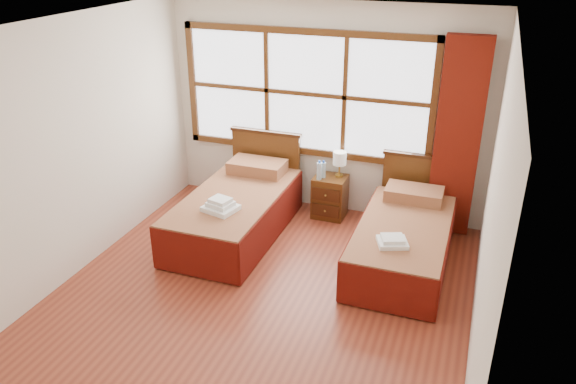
% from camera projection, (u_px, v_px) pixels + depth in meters
% --- Properties ---
extents(floor, '(4.50, 4.50, 0.00)m').
position_uv_depth(floor, '(257.00, 301.00, 5.51)').
color(floor, brown).
rests_on(floor, ground).
extents(ceiling, '(4.50, 4.50, 0.00)m').
position_uv_depth(ceiling, '(250.00, 28.00, 4.41)').
color(ceiling, white).
rests_on(ceiling, wall_back).
extents(wall_back, '(4.00, 0.00, 4.00)m').
position_uv_depth(wall_back, '(325.00, 110.00, 6.88)').
color(wall_back, silver).
rests_on(wall_back, floor).
extents(wall_left, '(0.00, 4.50, 4.50)m').
position_uv_depth(wall_left, '(69.00, 152.00, 5.58)').
color(wall_left, silver).
rests_on(wall_left, floor).
extents(wall_right, '(0.00, 4.50, 4.50)m').
position_uv_depth(wall_right, '(491.00, 215.00, 4.35)').
color(wall_right, silver).
rests_on(wall_right, floor).
extents(window, '(3.16, 0.06, 1.56)m').
position_uv_depth(window, '(305.00, 93.00, 6.84)').
color(window, white).
rests_on(window, wall_back).
extents(curtain, '(0.50, 0.16, 2.30)m').
position_uv_depth(curtain, '(458.00, 139.00, 6.33)').
color(curtain, maroon).
rests_on(curtain, wall_back).
extents(bed_left, '(1.02, 2.04, 0.99)m').
position_uv_depth(bed_left, '(237.00, 210.00, 6.63)').
color(bed_left, '#381C0B').
rests_on(bed_left, floor).
extents(bed_right, '(0.95, 1.97, 0.92)m').
position_uv_depth(bed_right, '(403.00, 239.00, 6.04)').
color(bed_right, '#381C0B').
rests_on(bed_right, floor).
extents(nightstand, '(0.40, 0.40, 0.53)m').
position_uv_depth(nightstand, '(330.00, 197.00, 7.05)').
color(nightstand, '#532E12').
rests_on(nightstand, floor).
extents(towels_left, '(0.40, 0.37, 0.14)m').
position_uv_depth(towels_left, '(221.00, 206.00, 6.10)').
color(towels_left, white).
rests_on(towels_left, bed_left).
extents(towels_right, '(0.36, 0.34, 0.08)m').
position_uv_depth(towels_right, '(392.00, 241.00, 5.52)').
color(towels_right, white).
rests_on(towels_right, bed_right).
extents(lamp, '(0.16, 0.16, 0.32)m').
position_uv_depth(lamp, '(340.00, 159.00, 6.88)').
color(lamp, gold).
rests_on(lamp, nightstand).
extents(bottle_near, '(0.06, 0.06, 0.24)m').
position_uv_depth(bottle_near, '(319.00, 171.00, 6.84)').
color(bottle_near, '#A4C5D3').
rests_on(bottle_near, nightstand).
extents(bottle_far, '(0.06, 0.06, 0.22)m').
position_uv_depth(bottle_far, '(323.00, 170.00, 6.89)').
color(bottle_far, '#A4C5D3').
rests_on(bottle_far, nightstand).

